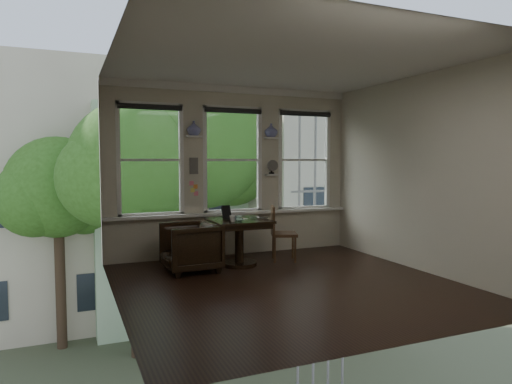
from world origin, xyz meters
name	(u,v)px	position (x,y,z in m)	size (l,w,h in m)	color
ground	(288,285)	(0.00, 0.00, 0.00)	(4.50, 4.50, 0.00)	black
ceiling	(289,61)	(0.00, 0.00, 3.00)	(4.50, 4.50, 0.00)	silver
wall_back	(232,171)	(0.00, 2.25, 1.50)	(4.50, 4.50, 0.00)	beige
wall_front	(402,182)	(0.00, -2.25, 1.50)	(4.50, 4.50, 0.00)	beige
wall_left	(114,177)	(-2.25, 0.00, 1.50)	(4.50, 4.50, 0.00)	beige
wall_right	(420,173)	(2.25, 0.00, 1.50)	(4.50, 4.50, 0.00)	beige
window_left	(150,160)	(-1.45, 2.25, 1.70)	(1.10, 0.12, 1.90)	white
window_center	(232,160)	(0.00, 2.25, 1.70)	(1.10, 0.12, 1.90)	white
window_right	(303,160)	(1.45, 2.25, 1.70)	(1.10, 0.12, 1.90)	white
shelf_left	(194,136)	(-0.72, 2.15, 2.10)	(0.26, 0.16, 0.03)	white
shelf_right	(271,138)	(0.72, 2.15, 2.10)	(0.26, 0.16, 0.03)	white
intercom	(194,166)	(-0.72, 2.18, 1.60)	(0.14, 0.06, 0.28)	#59544F
sticky_notes	(194,186)	(-0.72, 2.19, 1.25)	(0.16, 0.01, 0.24)	pink
desk_fan	(271,169)	(0.72, 2.13, 1.53)	(0.20, 0.20, 0.24)	#59544F
vase_left	(194,128)	(-0.72, 2.15, 2.24)	(0.24, 0.24, 0.25)	silver
vase_right	(271,130)	(0.72, 2.15, 2.24)	(0.24, 0.24, 0.25)	silver
table	(239,242)	(-0.21, 1.32, 0.38)	(0.90, 0.90, 0.75)	black
armchair_left	(191,247)	(-1.03, 1.24, 0.37)	(0.80, 0.82, 0.75)	black
cushion_red	(191,242)	(-1.03, 1.24, 0.45)	(0.45, 0.45, 0.06)	maroon
side_chair_right	(284,234)	(0.61, 1.37, 0.46)	(0.42, 0.42, 0.92)	#462619
laptop	(259,219)	(0.08, 1.20, 0.76)	(0.29, 0.19, 0.02)	black
mug	(233,219)	(-0.40, 1.09, 0.80)	(0.10, 0.10, 0.10)	white
drinking_glass	(239,219)	(-0.33, 1.01, 0.80)	(0.13, 0.13, 0.10)	white
tablet	(226,212)	(-0.39, 1.42, 0.86)	(0.16, 0.02, 0.22)	black
papers	(237,219)	(-0.22, 1.41, 0.75)	(0.22, 0.30, 0.00)	silver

